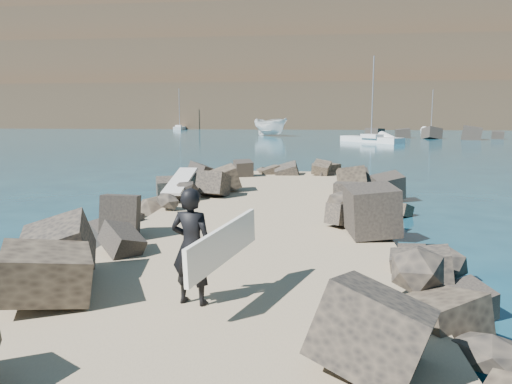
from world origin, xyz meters
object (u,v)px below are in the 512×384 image
boat_imported (271,127)px  surfer_with_board (196,246)px  sailboat_f (509,128)px  surfboard_resting (180,184)px

boat_imported → surfer_with_board: 66.93m
boat_imported → sailboat_f: 55.35m
surfer_with_board → surfboard_resting: bearing=106.6°
surfboard_resting → boat_imported: boat_imported is taller
surfboard_resting → boat_imported: (-2.08, 58.08, 0.29)m
surfboard_resting → surfer_with_board: size_ratio=1.21×
boat_imported → surfer_with_board: bearing=-128.6°
surfer_with_board → sailboat_f: sailboat_f is taller
boat_imported → surfer_with_board: (4.66, -66.77, 0.11)m
surfer_with_board → boat_imported: bearing=94.0°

